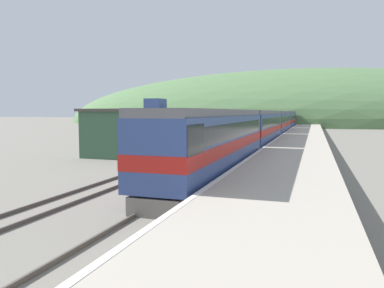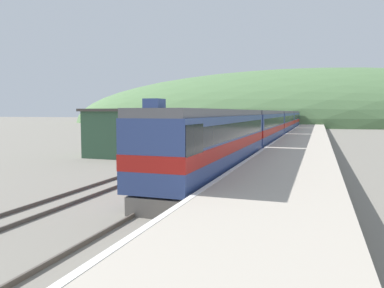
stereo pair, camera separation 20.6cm
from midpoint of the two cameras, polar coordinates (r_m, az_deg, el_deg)
track_main at (r=67.43m, az=13.63°, el=1.32°), size 1.52×180.00×0.16m
track_siding at (r=68.05m, az=9.45°, el=1.43°), size 1.52×180.00×0.16m
platform at (r=47.20m, az=16.82°, el=0.31°), size 5.59×140.00×1.07m
distant_hills at (r=136.17m, az=16.26°, el=2.98°), size 175.93×79.17×37.32m
station_shed at (r=35.85m, az=-9.39°, el=1.79°), size 6.67×6.97×4.43m
express_train_lead_car at (r=23.39m, az=3.80°, el=0.50°), size 2.92×19.55×4.66m
carriage_second at (r=44.19m, az=10.94°, el=2.48°), size 2.91×20.66×4.30m
carriage_third at (r=65.59m, az=13.53°, el=3.20°), size 2.91×20.66×4.30m
carriage_fourth at (r=87.05m, az=14.84°, el=3.57°), size 2.91×20.66×4.30m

